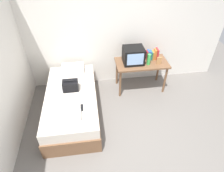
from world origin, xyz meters
name	(u,v)px	position (x,y,z in m)	size (l,w,h in m)	color
ground_plane	(129,143)	(0.00, 0.00, 0.00)	(8.00, 8.00, 0.00)	slate
wall_back	(113,31)	(0.00, 2.00, 1.30)	(5.20, 0.10, 2.60)	silver
bed	(72,104)	(-1.00, 0.88, 0.27)	(1.00, 2.00, 0.55)	brown
desk	(141,66)	(0.58, 1.54, 0.63)	(1.16, 0.60, 0.72)	brown
tv	(133,55)	(0.37, 1.55, 0.90)	(0.44, 0.39, 0.36)	black
water_bottle	(149,59)	(0.69, 1.44, 0.85)	(0.08, 0.08, 0.24)	green
book_row	(152,55)	(0.83, 1.65, 0.83)	(0.26, 0.17, 0.24)	#B72D33
picture_frame	(159,61)	(0.92, 1.42, 0.81)	(0.11, 0.02, 0.17)	#B27F4C
pillow	(73,68)	(-0.96, 1.66, 0.62)	(0.49, 0.32, 0.13)	silver
handbag	(70,86)	(-0.99, 1.00, 0.65)	(0.30, 0.20, 0.22)	black
magazine	(63,106)	(-1.13, 0.54, 0.56)	(0.21, 0.29, 0.01)	white
remote_dark	(82,108)	(-0.79, 0.45, 0.56)	(0.04, 0.16, 0.02)	black
remote_silver	(62,91)	(-1.16, 0.96, 0.56)	(0.04, 0.14, 0.02)	#B7B7BC
folded_towel	(73,116)	(-0.94, 0.25, 0.59)	(0.28, 0.22, 0.07)	white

